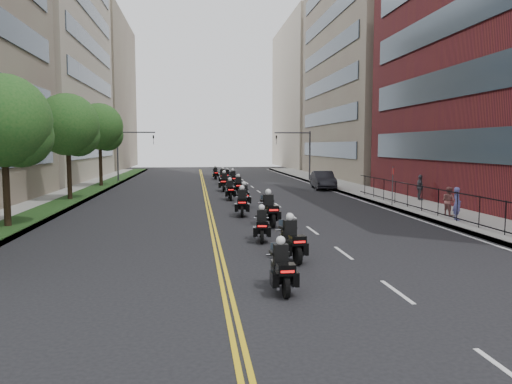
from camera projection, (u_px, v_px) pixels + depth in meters
ground at (282, 296)px, 13.34m from camera, size 160.00×160.00×0.00m
sidewalk_right at (377, 195)px, 39.49m from camera, size 4.00×90.00×0.15m
sidewalk_left at (62, 199)px, 36.59m from camera, size 4.00×90.00×0.15m
grass_strip at (74, 198)px, 36.68m from camera, size 2.00×90.00×0.04m
building_right_tan at (386, 57)px, 61.97m from camera, size 15.11×28.00×30.00m
building_right_far at (324, 96)px, 91.81m from camera, size 15.00×28.00×26.00m
building_left_mid at (19, 30)px, 56.53m from camera, size 16.11×28.00×34.00m
building_left_far at (80, 93)px, 86.55m from camera, size 16.00×28.00×26.00m
iron_fence at (447, 204)px, 26.45m from camera, size 0.05×28.00×1.50m
street_trees at (48, 127)px, 29.91m from camera, size 4.40×38.40×7.98m
traffic_signal_right at (301, 148)px, 55.65m from camera, size 4.09×0.20×5.60m
traffic_signal_left at (127, 148)px, 53.35m from camera, size 4.09×0.20×5.60m
motorcycle_0 at (281, 270)px, 13.75m from camera, size 0.48×2.07×1.53m
motorcycle_1 at (291, 242)px, 17.40m from camera, size 0.67×2.25×1.67m
motorcycle_2 at (262, 227)px, 20.98m from camera, size 0.59×2.08×1.54m
motorcycle_3 at (269, 211)px, 24.94m from camera, size 0.66×2.50×1.84m
motorcycle_4 at (242, 204)px, 28.45m from camera, size 0.63×2.37×1.75m
motorcycle_5 at (244, 197)px, 32.56m from camera, size 0.52×2.26×1.67m
motorcycle_6 at (230, 191)px, 36.77m from camera, size 0.51×2.24×1.66m
motorcycle_7 at (238, 187)px, 40.10m from camera, size 0.56×2.34×1.73m
motorcycle_8 at (224, 183)px, 43.80m from camera, size 0.72×2.49×1.84m
motorcycle_9 at (233, 180)px, 47.83m from camera, size 0.70×2.45×1.81m
motorcycle_10 at (223, 177)px, 51.58m from camera, size 0.56×2.46×1.82m
motorcycle_11 at (227, 176)px, 55.27m from camera, size 0.62×2.08×1.54m
motorcycle_12 at (216, 174)px, 59.10m from camera, size 0.54×2.21×1.63m
parked_sedan at (323, 180)px, 45.82m from camera, size 2.19×5.14×1.65m
pedestrian_a at (457, 204)px, 25.86m from camera, size 0.49×0.67×1.71m
pedestrian_b at (449, 201)px, 27.44m from camera, size 0.81×0.92×1.60m
pedestrian_c at (420, 187)px, 35.23m from camera, size 0.54×1.09×1.80m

